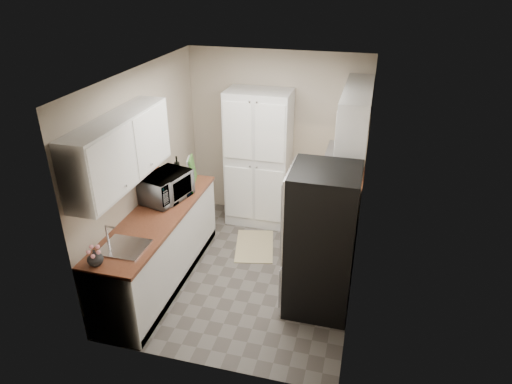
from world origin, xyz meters
TOP-DOWN VIEW (x-y plane):
  - ground at (0.00, 0.00)m, footprint 3.20×3.20m
  - room_shell at (-0.02, -0.01)m, footprint 2.64×3.24m
  - pantry_cabinet at (-0.20, 1.32)m, footprint 0.90×0.55m
  - base_cabinet_left at (-0.99, -0.43)m, footprint 0.60×2.30m
  - countertop_left at (-0.99, -0.43)m, footprint 0.63×2.33m
  - base_cabinet_right at (0.99, 1.19)m, footprint 0.60×0.80m
  - countertop_right at (0.99, 1.19)m, footprint 0.63×0.83m
  - electric_range at (0.97, 0.39)m, footprint 0.71×0.78m
  - refrigerator at (0.94, -0.41)m, footprint 0.70×0.72m
  - microwave at (-1.02, -0.04)m, footprint 0.55×0.69m
  - wine_bottle at (-1.14, 0.56)m, footprint 0.07×0.07m
  - flower_vase at (-1.11, -1.48)m, footprint 0.19×0.19m
  - cutting_board at (-0.91, 0.56)m, footprint 0.09×0.26m
  - toaster_oven at (1.00, 1.24)m, footprint 0.42×0.49m
  - fruit_basket at (1.02, 1.24)m, footprint 0.35×0.35m
  - kitchen_mat at (-0.06, 0.56)m, footprint 0.67×0.91m

SIDE VIEW (x-z plane):
  - ground at x=0.00m, z-range 0.00..0.00m
  - kitchen_mat at x=-0.06m, z-range 0.00..0.01m
  - base_cabinet_left at x=-0.99m, z-range 0.00..0.88m
  - base_cabinet_right at x=0.99m, z-range 0.00..0.88m
  - electric_range at x=0.97m, z-range -0.09..1.04m
  - refrigerator at x=0.94m, z-range 0.00..1.70m
  - countertop_left at x=-0.99m, z-range 0.88..0.92m
  - countertop_right at x=0.99m, z-range 0.88..0.92m
  - pantry_cabinet at x=-0.20m, z-range 0.00..2.00m
  - flower_vase at x=-1.11m, z-range 0.92..1.08m
  - toaster_oven at x=1.00m, z-range 0.92..1.16m
  - wine_bottle at x=-1.14m, z-range 0.92..1.21m
  - cutting_board at x=-0.91m, z-range 0.92..1.25m
  - microwave at x=-1.02m, z-range 0.92..1.26m
  - fruit_basket at x=1.02m, z-range 1.16..1.28m
  - room_shell at x=-0.02m, z-range 0.37..2.89m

